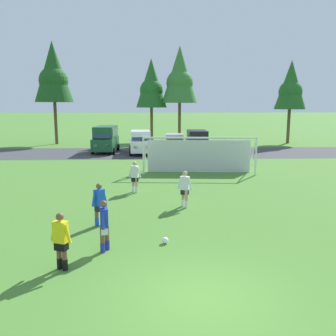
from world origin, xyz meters
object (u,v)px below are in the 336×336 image
object	(u,v)px
soccer_ball	(165,240)
parked_car_slot_left	(141,142)
parked_car_slot_far_left	(106,138)
parked_car_slot_center_left	(174,143)
player_winger_left	(185,189)
soccer_goal	(199,154)
referee	(61,241)
player_midfield_center	(135,177)
player_winger_right	(104,226)
player_striker_near	(100,204)
parked_car_slot_center	(197,141)

from	to	relation	value
soccer_ball	parked_car_slot_left	world-z (taller)	parked_car_slot_left
parked_car_slot_far_left	parked_car_slot_center_left	size ratio (longest dim) A/B	1.14
player_winger_left	parked_car_slot_left	distance (m)	18.39
soccer_ball	soccer_goal	xyz separation A→B (m)	(2.67, 12.65, 1.18)
referee	parked_car_slot_left	xyz separation A→B (m)	(1.34, 24.34, 0.29)
player_midfield_center	player_winger_right	distance (m)	7.78
soccer_ball	parked_car_slot_left	size ratio (longest dim) A/B	0.05
referee	player_striker_near	distance (m)	3.78
soccer_ball	player_winger_right	world-z (taller)	player_winger_right
player_striker_near	player_winger_right	distance (m)	2.54
player_midfield_center	parked_car_slot_far_left	distance (m)	16.95
player_midfield_center	player_winger_right	xyz separation A→B (m)	(-0.55, -7.76, 0.00)
soccer_goal	player_midfield_center	distance (m)	6.78
parked_car_slot_center	parked_car_slot_left	bearing A→B (deg)	-178.03
soccer_ball	player_winger_left	world-z (taller)	player_winger_left
player_winger_right	parked_car_slot_center	distance (m)	23.95
player_midfield_center	soccer_ball	bearing A→B (deg)	-79.30
parked_car_slot_far_left	parked_car_slot_center	bearing A→B (deg)	-6.75
parked_car_slot_center_left	player_winger_left	bearing A→B (deg)	-91.90
player_winger_right	player_midfield_center	bearing A→B (deg)	85.96
player_midfield_center	parked_car_slot_left	size ratio (longest dim) A/B	0.35
referee	parked_car_slot_left	size ratio (longest dim) A/B	0.35
soccer_goal	parked_car_slot_left	distance (m)	10.77
player_winger_right	parked_car_slot_center	xyz separation A→B (m)	(5.69, 23.26, 0.29)
player_midfield_center	parked_car_slot_far_left	world-z (taller)	parked_car_slot_far_left
soccer_ball	player_winger_left	bearing A→B (deg)	76.86
referee	player_winger_right	bearing A→B (deg)	51.05
parked_car_slot_left	player_winger_left	bearing A→B (deg)	-81.86
player_midfield_center	parked_car_slot_center	xyz separation A→B (m)	(5.14, 15.51, 0.29)
player_striker_near	player_midfield_center	xyz separation A→B (m)	(1.06, 5.27, 0.00)
player_winger_left	player_midfield_center	bearing A→B (deg)	129.59
player_midfield_center	parked_car_slot_left	distance (m)	15.33
soccer_goal	referee	bearing A→B (deg)	-111.18
parked_car_slot_far_left	parked_car_slot_center_left	bearing A→B (deg)	3.16
referee	player_winger_left	bearing A→B (deg)	57.29
player_striker_near	parked_car_slot_center	xyz separation A→B (m)	(6.20, 20.77, 0.29)
player_winger_left	parked_car_slot_center_left	world-z (taller)	parked_car_slot_center_left
player_striker_near	parked_car_slot_left	xyz separation A→B (m)	(0.84, 20.59, 0.29)
parked_car_slot_left	parked_car_slot_center	distance (m)	5.36
parked_car_slot_far_left	parked_car_slot_center_left	distance (m)	6.70
referee	parked_car_slot_center_left	xyz separation A→B (m)	(4.60, 25.93, 0.05)
soccer_ball	referee	xyz separation A→B (m)	(-2.93, -1.80, 0.71)
player_midfield_center	parked_car_slot_center_left	distance (m)	17.18
player_winger_left	referee	bearing A→B (deg)	-122.71
parked_car_slot_center	parked_car_slot_center_left	bearing A→B (deg)	146.19
soccer_goal	parked_car_slot_left	size ratio (longest dim) A/B	1.60
player_striker_near	parked_car_slot_center	bearing A→B (deg)	73.38
soccer_ball	parked_car_slot_center_left	size ratio (longest dim) A/B	0.05
player_midfield_center	parked_car_slot_left	world-z (taller)	parked_car_slot_left
player_midfield_center	soccer_goal	bearing A→B (deg)	53.41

